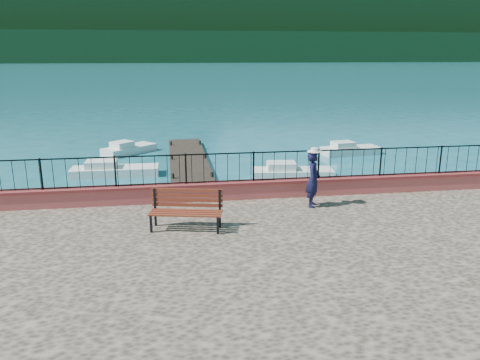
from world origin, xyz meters
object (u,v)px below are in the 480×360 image
object	(u,v)px
park_bench	(186,218)
boat_2	(351,147)
boat_3	(129,147)
boat_1	(293,170)
person	(313,179)
boat_0	(115,168)

from	to	relation	value
park_bench	boat_2	xyz separation A→B (m)	(10.33, 13.99, -1.12)
boat_2	boat_3	xyz separation A→B (m)	(-13.10, 2.31, 0.00)
boat_1	boat_3	xyz separation A→B (m)	(-8.27, 7.10, 0.00)
boat_3	boat_2	bearing A→B (deg)	-51.76
boat_1	boat_3	size ratio (longest dim) A/B	1.18
person	boat_2	bearing A→B (deg)	-2.33
person	boat_1	bearing A→B (deg)	13.49
boat_2	boat_1	bearing A→B (deg)	-142.48
boat_0	boat_2	size ratio (longest dim) A/B	1.22
boat_2	park_bench	bearing A→B (deg)	-133.65
person	boat_0	distance (m)	11.97
park_bench	boat_1	size ratio (longest dim) A/B	0.53
person	boat_0	xyz separation A→B (m)	(-7.05, 9.53, -1.67)
boat_3	boat_0	bearing A→B (deg)	-134.84
boat_0	boat_2	bearing A→B (deg)	13.50
boat_1	boat_3	bearing A→B (deg)	145.94
boat_1	boat_2	bearing A→B (deg)	51.34
park_bench	person	distance (m)	4.27
boat_1	person	bearing A→B (deg)	-94.30
park_bench	boat_2	world-z (taller)	park_bench
park_bench	boat_1	bearing A→B (deg)	71.79
boat_0	boat_3	bearing A→B (deg)	87.58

